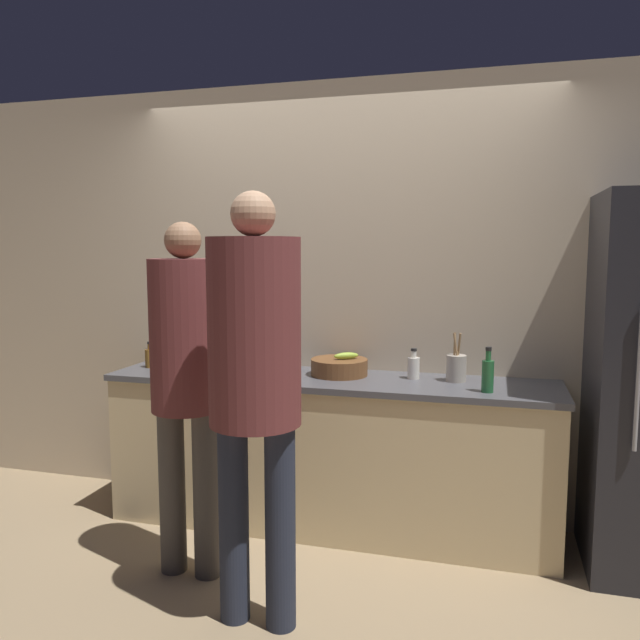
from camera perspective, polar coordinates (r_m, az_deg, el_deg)
The scene contains 11 objects.
ground_plane at distance 3.57m, azimuth -0.63°, elevation -20.34°, with size 14.00×14.00×0.00m, color #9E8460.
wall_back at distance 3.81m, azimuth 2.01°, elevation 1.82°, with size 5.20×0.06×2.60m.
counter at distance 3.70m, azimuth 0.87°, elevation -11.89°, with size 2.56×0.61×0.88m.
person_left at distance 3.09m, azimuth -12.15°, elevation -4.46°, with size 0.34×0.34×1.74m.
person_center at distance 2.60m, azimuth -5.97°, elevation -4.23°, with size 0.39×0.39×1.85m.
fruit_bowl at distance 3.62m, azimuth 1.78°, elevation -4.29°, with size 0.33×0.33×0.13m.
utensil_crock at distance 3.53m, azimuth 12.35°, elevation -4.26°, with size 0.11×0.11×0.27m.
bottle_clear at distance 3.55m, azimuth 8.55°, elevation -4.26°, with size 0.07×0.07×0.17m.
bottle_amber at distance 3.99m, azimuth -15.26°, elevation -3.30°, with size 0.06×0.06×0.16m.
bottle_green at distance 3.30m, azimuth 15.09°, elevation -4.83°, with size 0.06×0.06×0.23m.
cup_white at distance 3.70m, azimuth -6.01°, elevation -4.07°, with size 0.09×0.09×0.10m.
Camera 1 is at (0.89, -3.05, 1.62)m, focal length 35.00 mm.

